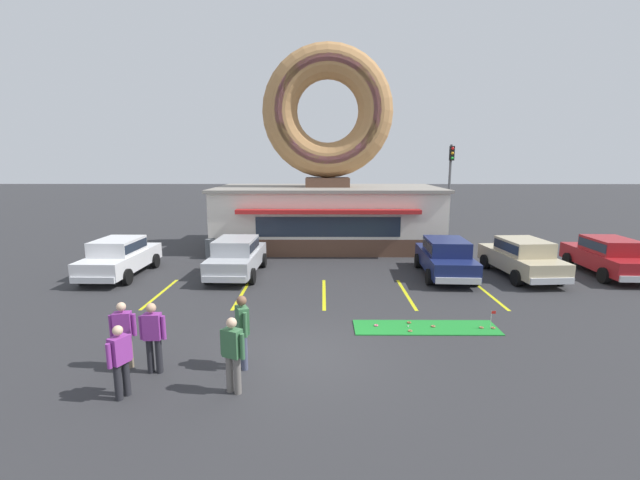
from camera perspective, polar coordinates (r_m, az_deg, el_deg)
The scene contains 28 objects.
ground_plane at distance 11.10m, azimuth -2.23°, elevation -15.04°, with size 160.00×160.00×0.00m, color #2D2D30.
donut_shop_building at distance 23.97m, azimuth 1.01°, elevation 8.02°, with size 12.30×6.75×10.96m.
putting_mat at distance 13.04m, azimuth 13.89°, elevation -11.26°, with size 4.16×1.12×0.03m, color #1E842D.
mini_donut_near_left at distance 12.62m, azimuth 11.94°, elevation -11.76°, with size 0.13×0.13×0.04m, color #A5724C.
mini_donut_near_right at distance 13.42m, azimuth 20.73°, elevation -10.86°, with size 0.13×0.13×0.04m, color #A5724C.
mini_donut_mid_left at distance 13.52m, azimuth 22.08°, elevation -10.79°, with size 0.13×0.13×0.04m, color #A5724C.
mini_donut_mid_centre at distance 12.85m, azimuth 7.49°, elevation -11.22°, with size 0.13×0.13×0.04m, color #D8667F.
mini_donut_mid_right at distance 13.22m, azimuth 11.79°, elevation -10.72°, with size 0.13×0.13×0.04m, color brown.
mini_donut_far_left at distance 13.10m, azimuth 14.86°, elevation -11.05°, with size 0.13×0.13×0.04m, color #A5724C.
golf_ball at distance 12.93m, azimuth 11.67°, elevation -11.19°, with size 0.04×0.04×0.04m, color white.
putting_flag_pin at distance 13.33m, azimuth 22.02°, elevation -9.31°, with size 0.13×0.01×0.55m.
car_navy at distance 18.59m, azimuth 16.37°, elevation -2.06°, with size 2.15×4.64×1.60m.
car_red at distance 21.78m, azimuth 34.04°, elevation -1.66°, with size 2.12×4.63×1.60m.
car_silver at distance 18.36m, azimuth -11.03°, elevation -1.98°, with size 2.08×4.61×1.60m.
car_white at distance 19.78m, azimuth -25.14°, elevation -1.90°, with size 2.04×4.59×1.60m.
car_champagne at distance 19.69m, azimuth 25.31°, elevation -1.97°, with size 2.22×4.67×1.60m.
pedestrian_blue_sweater_man at distance 10.23m, azimuth -10.30°, elevation -11.48°, with size 0.38×0.55×1.76m.
pedestrian_hooded_kid at distance 9.28m, azimuth -11.57°, elevation -14.38°, with size 0.55×0.38×1.65m.
pedestrian_leather_jacket_man at distance 10.58m, azimuth -21.38°, elevation -11.66°, with size 0.60×0.25×1.66m.
pedestrian_clipboard_woman at distance 9.83m, azimuth -25.09°, elevation -14.11°, with size 0.38×0.55×1.56m.
pedestrian_beanie_man at distance 11.11m, azimuth -24.75°, elevation -11.08°, with size 0.59×0.30×1.60m.
trash_bin at distance 21.89m, azimuth -14.33°, elevation -1.10°, with size 0.57×0.57×0.97m.
traffic_light_pole at distance 28.95m, azimuth 16.95°, elevation 7.94°, with size 0.28×0.47×5.80m.
parking_stripe_far_left at distance 16.83m, azimuth -20.50°, elevation -6.68°, with size 0.12×3.60×0.01m, color yellow.
parking_stripe_left at distance 16.02m, azimuth -10.34°, elevation -7.03°, with size 0.12×3.60×0.01m, color yellow.
parking_stripe_mid_left at distance 15.74m, azimuth 0.54°, elevation -7.16°, with size 0.12×3.60×0.01m, color yellow.
parking_stripe_centre at distance 16.04m, azimuth 11.41°, elevation -7.05°, with size 0.12×3.60×0.01m, color yellow.
parking_stripe_mid_right at distance 16.87m, azimuth 21.53°, elevation -6.71°, with size 0.12×3.60×0.01m, color yellow.
Camera 1 is at (0.48, -10.00, 4.79)m, focal length 24.00 mm.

